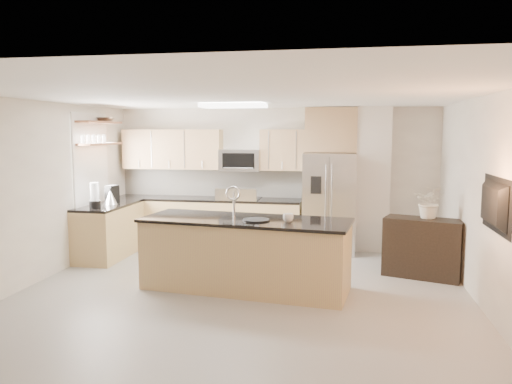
% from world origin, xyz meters
% --- Properties ---
extents(floor, '(6.50, 6.50, 0.00)m').
position_xyz_m(floor, '(0.00, 0.00, 0.00)').
color(floor, '#989791').
rests_on(floor, ground).
extents(ceiling, '(6.00, 6.50, 0.02)m').
position_xyz_m(ceiling, '(0.00, 0.00, 2.60)').
color(ceiling, white).
rests_on(ceiling, wall_back).
extents(wall_back, '(6.00, 0.02, 2.60)m').
position_xyz_m(wall_back, '(0.00, 3.25, 1.30)').
color(wall_back, silver).
rests_on(wall_back, floor).
extents(wall_front, '(6.00, 0.02, 2.60)m').
position_xyz_m(wall_front, '(0.00, -3.25, 1.30)').
color(wall_front, silver).
rests_on(wall_front, floor).
extents(wall_left, '(0.02, 6.50, 2.60)m').
position_xyz_m(wall_left, '(-3.00, 0.00, 1.30)').
color(wall_left, silver).
rests_on(wall_left, floor).
extents(wall_right, '(0.02, 6.50, 2.60)m').
position_xyz_m(wall_right, '(3.00, 0.00, 1.30)').
color(wall_right, silver).
rests_on(wall_right, floor).
extents(back_counter, '(3.55, 0.66, 1.44)m').
position_xyz_m(back_counter, '(-1.23, 2.93, 0.47)').
color(back_counter, tan).
rests_on(back_counter, floor).
extents(left_counter, '(0.66, 1.50, 0.92)m').
position_xyz_m(left_counter, '(-2.67, 1.85, 0.46)').
color(left_counter, tan).
rests_on(left_counter, floor).
extents(range, '(0.76, 0.64, 1.14)m').
position_xyz_m(range, '(-0.60, 2.92, 0.47)').
color(range, black).
rests_on(range, floor).
extents(upper_cabinets, '(3.50, 0.33, 0.75)m').
position_xyz_m(upper_cabinets, '(-1.30, 3.09, 1.83)').
color(upper_cabinets, tan).
rests_on(upper_cabinets, wall_back).
extents(microwave, '(0.76, 0.40, 0.40)m').
position_xyz_m(microwave, '(-0.60, 3.04, 1.63)').
color(microwave, '#BABABD').
rests_on(microwave, upper_cabinets).
extents(refrigerator, '(0.92, 0.78, 1.78)m').
position_xyz_m(refrigerator, '(1.06, 2.87, 0.89)').
color(refrigerator, '#BABABD').
rests_on(refrigerator, floor).
extents(partition_column, '(0.60, 0.30, 2.60)m').
position_xyz_m(partition_column, '(1.82, 3.10, 1.30)').
color(partition_column, silver).
rests_on(partition_column, floor).
extents(window, '(0.04, 1.15, 1.65)m').
position_xyz_m(window, '(-2.98, 1.85, 1.65)').
color(window, white).
rests_on(window, wall_left).
extents(shelf_lower, '(0.30, 1.20, 0.04)m').
position_xyz_m(shelf_lower, '(-2.85, 1.95, 1.95)').
color(shelf_lower, brown).
rests_on(shelf_lower, wall_left).
extents(shelf_upper, '(0.30, 1.20, 0.04)m').
position_xyz_m(shelf_upper, '(-2.85, 1.95, 2.32)').
color(shelf_upper, brown).
rests_on(shelf_upper, wall_left).
extents(ceiling_fixture, '(1.00, 0.50, 0.06)m').
position_xyz_m(ceiling_fixture, '(-0.40, 1.60, 2.56)').
color(ceiling_fixture, white).
rests_on(ceiling_fixture, ceiling).
extents(island, '(2.94, 1.36, 1.40)m').
position_xyz_m(island, '(0.01, 0.51, 0.49)').
color(island, tan).
rests_on(island, floor).
extents(credenza, '(1.19, 0.79, 0.88)m').
position_xyz_m(credenza, '(2.49, 1.53, 0.44)').
color(credenza, black).
rests_on(credenza, floor).
extents(cup, '(0.18, 0.18, 0.11)m').
position_xyz_m(cup, '(0.61, 0.36, 1.04)').
color(cup, white).
rests_on(cup, island).
extents(platter, '(0.45, 0.45, 0.02)m').
position_xyz_m(platter, '(0.18, 0.38, 0.99)').
color(platter, black).
rests_on(platter, island).
extents(blender, '(0.18, 0.18, 0.42)m').
position_xyz_m(blender, '(-2.67, 1.39, 1.10)').
color(blender, black).
rests_on(blender, left_counter).
extents(kettle, '(0.23, 0.23, 0.28)m').
position_xyz_m(kettle, '(-2.62, 1.84, 1.05)').
color(kettle, '#BABABD').
rests_on(kettle, left_counter).
extents(coffee_maker, '(0.22, 0.24, 0.30)m').
position_xyz_m(coffee_maker, '(-2.69, 2.04, 1.07)').
color(coffee_maker, black).
rests_on(coffee_maker, left_counter).
extents(bowl, '(0.43, 0.43, 0.09)m').
position_xyz_m(bowl, '(-2.85, 2.20, 2.39)').
color(bowl, '#BABABD').
rests_on(bowl, shelf_upper).
extents(flower_vase, '(0.84, 0.79, 0.73)m').
position_xyz_m(flower_vase, '(2.57, 1.56, 1.25)').
color(flower_vase, beige).
rests_on(flower_vase, credenza).
extents(television, '(0.14, 1.08, 0.62)m').
position_xyz_m(television, '(2.91, -0.20, 1.35)').
color(television, black).
rests_on(television, wall_right).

